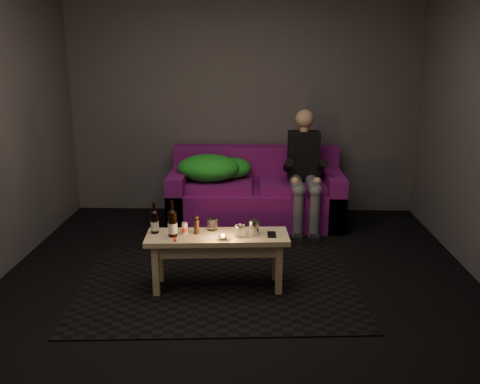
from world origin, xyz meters
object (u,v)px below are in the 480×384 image
(beer_bottle_a, at_px, (154,222))
(beer_bottle_b, at_px, (172,223))
(sofa, at_px, (256,196))
(person, at_px, (304,168))
(steel_cup, at_px, (254,227))
(coffee_table, at_px, (217,244))

(beer_bottle_a, distance_m, beer_bottle_b, 0.17)
(sofa, distance_m, beer_bottle_b, 1.88)
(person, height_order, steel_cup, person)
(beer_bottle_b, bearing_deg, steel_cup, 6.37)
(coffee_table, relative_size, beer_bottle_b, 3.93)
(coffee_table, xyz_separation_m, steel_cup, (0.29, 0.03, 0.14))
(sofa, distance_m, beer_bottle_a, 1.87)
(steel_cup, bearing_deg, sofa, 89.39)
(beer_bottle_a, distance_m, steel_cup, 0.79)
(sofa, bearing_deg, steel_cup, -90.61)
(person, distance_m, coffee_table, 1.77)
(beer_bottle_a, height_order, beer_bottle_b, beer_bottle_b)
(sofa, xyz_separation_m, beer_bottle_a, (-0.80, -1.67, 0.26))
(person, xyz_separation_m, beer_bottle_a, (-1.32, -1.52, -0.10))
(sofa, relative_size, person, 1.50)
(person, xyz_separation_m, coffee_table, (-0.82, -1.55, -0.27))
(person, distance_m, beer_bottle_b, 1.97)
(sofa, distance_m, steel_cup, 1.69)
(beer_bottle_a, bearing_deg, steel_cup, -0.04)
(sofa, xyz_separation_m, coffee_table, (-0.31, -1.70, 0.08))
(beer_bottle_a, bearing_deg, beer_bottle_b, -24.84)
(sofa, distance_m, person, 0.65)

